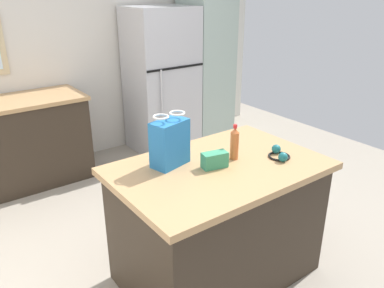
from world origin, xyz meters
name	(u,v)px	position (x,y,z in m)	size (l,w,h in m)	color
ground	(204,237)	(0.00, 0.00, 0.00)	(5.98, 5.98, 0.00)	#9E9384
back_wall	(82,50)	(-0.02, 2.28, 1.27)	(4.99, 0.13, 2.54)	silver
kitchen_island	(218,222)	(-0.19, -0.39, 0.44)	(1.38, 0.92, 0.88)	#33281E
refrigerator	(162,81)	(0.81, 1.89, 0.87)	(0.79, 0.66, 1.74)	#B7B7BC
tall_cabinet	(206,53)	(1.50, 1.89, 1.14)	(0.56, 0.59, 2.28)	#9EB2A8
sink_counter	(6,145)	(-1.06, 1.89, 0.47)	(1.61, 0.65, 1.10)	#33281E
shopping_bag	(170,143)	(-0.44, -0.19, 1.04)	(0.27, 0.20, 0.35)	#236BAD
small_box	(215,160)	(-0.23, -0.40, 0.93)	(0.17, 0.08, 0.10)	#388E66
bottle	(234,144)	(-0.04, -0.37, 0.99)	(0.06, 0.06, 0.25)	#C66633
ear_defenders	(279,154)	(0.22, -0.54, 0.90)	(0.20, 0.20, 0.06)	black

